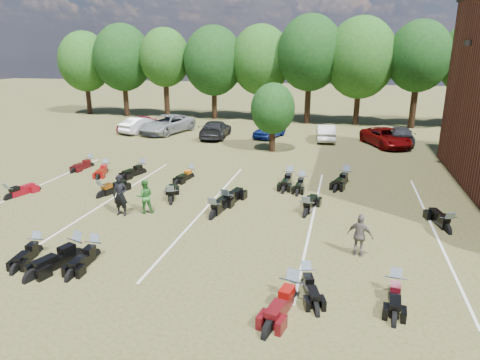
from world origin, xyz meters
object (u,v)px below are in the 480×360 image
(car_4, at_px, (270,129))
(motorcycle_14, at_px, (91,167))
(person_green, at_px, (145,196))
(motorcycle_7, at_px, (10,199))
(motorcycle_3, at_px, (95,257))
(person_black, at_px, (120,195))
(person_grey, at_px, (360,235))
(car_0, at_px, (137,124))

(car_4, height_order, motorcycle_14, car_4)
(person_green, distance_m, motorcycle_14, 9.61)
(motorcycle_7, distance_m, motorcycle_14, 6.48)
(person_green, relative_size, motorcycle_7, 0.74)
(motorcycle_3, distance_m, motorcycle_14, 13.12)
(motorcycle_7, bearing_deg, motorcycle_3, 162.91)
(motorcycle_14, bearing_deg, person_black, -41.11)
(person_green, xyz_separation_m, person_grey, (9.40, -2.07, 0.01))
(car_0, xyz_separation_m, person_grey, (19.14, -20.52, 0.09))
(car_4, distance_m, motorcycle_3, 23.17)
(car_4, xyz_separation_m, motorcycle_7, (-9.90, -18.53, -0.68))
(car_4, bearing_deg, motorcycle_7, -102.61)
(person_black, xyz_separation_m, motorcycle_3, (1.08, -3.94, -0.94))
(motorcycle_7, xyz_separation_m, motorcycle_14, (0.45, 6.47, 0.00))
(car_4, xyz_separation_m, person_black, (-3.37, -19.11, 0.26))
(person_grey, bearing_deg, car_4, -52.99)
(person_black, relative_size, motorcycle_7, 0.88)
(person_green, distance_m, motorcycle_7, 7.50)
(person_grey, height_order, motorcycle_14, person_grey)
(motorcycle_3, bearing_deg, motorcycle_14, 120.51)
(person_grey, distance_m, motorcycle_7, 17.01)
(person_green, relative_size, person_grey, 0.99)
(person_grey, height_order, motorcycle_7, person_grey)
(car_0, distance_m, person_grey, 28.06)
(car_0, height_order, car_4, car_0)
(person_green, height_order, motorcycle_7, person_green)
(person_black, xyz_separation_m, person_grey, (10.33, -1.54, -0.14))
(car_4, xyz_separation_m, motorcycle_3, (-2.29, -23.05, -0.68))
(motorcycle_7, bearing_deg, motorcycle_14, -80.30)
(motorcycle_3, bearing_deg, person_black, 102.71)
(motorcycle_14, bearing_deg, person_green, -34.86)
(car_0, height_order, person_black, person_black)
(person_black, distance_m, person_grey, 10.44)
(person_green, bearing_deg, person_black, 4.06)
(motorcycle_3, height_order, motorcycle_14, motorcycle_3)
(person_black, bearing_deg, person_green, 28.03)
(car_4, distance_m, motorcycle_7, 21.02)
(car_0, relative_size, motorcycle_14, 2.02)
(person_grey, relative_size, motorcycle_7, 0.75)
(person_green, xyz_separation_m, motorcycle_14, (-7.01, 6.53, -0.79))
(car_4, bearing_deg, motorcycle_3, -80.17)
(car_0, xyz_separation_m, motorcycle_3, (9.89, -22.92, -0.71))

